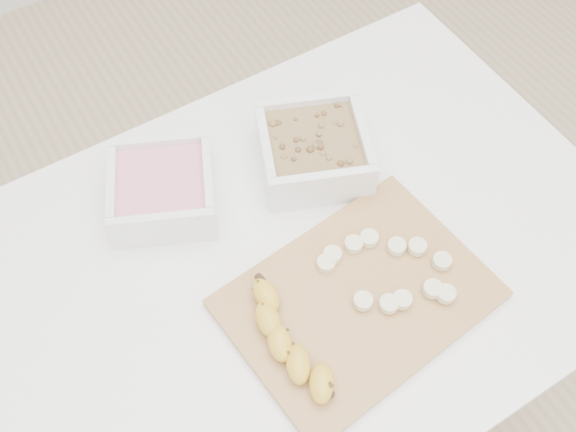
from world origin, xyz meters
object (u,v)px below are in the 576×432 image
table (298,280)px  bowl_granola (314,150)px  bowl_yogurt (163,189)px  cutting_board (358,299)px  banana (290,342)px

table → bowl_granola: size_ratio=4.61×
bowl_yogurt → cutting_board: size_ratio=0.57×
bowl_granola → banana: bearing=-128.2°
table → cutting_board: cutting_board is taller
bowl_yogurt → bowl_granola: bearing=-13.8°
table → banana: 0.20m
table → banana: (-0.09, -0.13, 0.13)m
table → banana: size_ratio=5.27×
cutting_board → banana: size_ratio=1.90×
bowl_yogurt → bowl_granola: size_ratio=0.95×
table → cutting_board: size_ratio=2.77×
bowl_yogurt → table: bearing=-54.6°
banana → bowl_yogurt: bearing=109.5°
bowl_granola → cutting_board: bowl_granola is taller
bowl_yogurt → banana: size_ratio=1.09×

